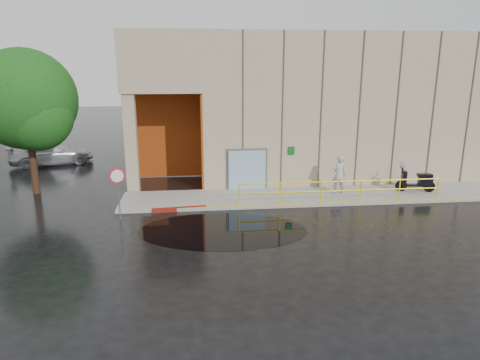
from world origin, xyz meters
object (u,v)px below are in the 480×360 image
object	(u,v)px
person	(339,174)
red_curb	(179,209)
scooter	(417,175)
tree_near	(28,104)
stop_sign	(118,182)
car_c	(51,153)

from	to	relation	value
person	red_curb	world-z (taller)	person
person	scooter	distance (m)	3.99
person	red_curb	size ratio (longest dim) A/B	0.80
red_curb	person	bearing A→B (deg)	10.75
red_curb	tree_near	world-z (taller)	tree_near
stop_sign	red_curb	xyz separation A→B (m)	(2.44, 0.93, -1.59)
person	scooter	world-z (taller)	person
stop_sign	person	bearing A→B (deg)	17.18
red_curb	tree_near	size ratio (longest dim) A/B	0.33
tree_near	car_c	bearing A→B (deg)	101.89
scooter	car_c	size ratio (longest dim) A/B	0.38
red_curb	scooter	bearing A→B (deg)	6.55
scooter	car_c	world-z (taller)	scooter
scooter	car_c	bearing A→B (deg)	167.53
stop_sign	red_curb	bearing A→B (deg)	24.78
person	stop_sign	size ratio (longest dim) A/B	0.85
stop_sign	car_c	size ratio (longest dim) A/B	0.44
car_c	person	bearing A→B (deg)	-138.34
person	tree_near	size ratio (longest dim) A/B	0.27
scooter	red_curb	size ratio (longest dim) A/B	0.82
stop_sign	tree_near	world-z (taller)	tree_near
person	red_curb	distance (m)	8.02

